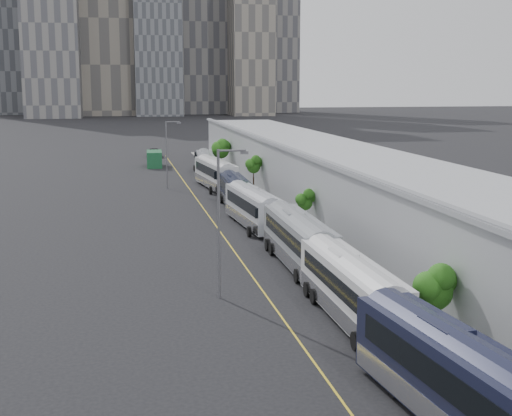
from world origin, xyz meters
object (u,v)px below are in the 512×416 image
object	(u,v)px
bus_4	(253,211)
bus_7	(205,165)
street_lamp_far	(168,150)
bus_5	(236,194)
bus_2	(351,293)
shipping_container	(154,159)
bus_1	(462,392)
suv	(154,153)
bus_3	(299,244)
street_lamp_near	(221,214)
bus_6	(216,176)

from	to	relation	value
bus_4	bus_7	distance (m)	41.62
street_lamp_far	bus_5	bearing A→B (deg)	-68.24
bus_2	shipping_container	distance (m)	82.28
bus_1	shipping_container	world-z (taller)	bus_1
street_lamp_far	suv	xyz separation A→B (m)	(0.43, 42.16, -4.39)
bus_5	street_lamp_far	bearing A→B (deg)	113.36
bus_3	street_lamp_near	bearing A→B (deg)	-133.65
street_lamp_far	bus_6	bearing A→B (deg)	-11.46
bus_7	street_lamp_far	world-z (taller)	street_lamp_far
bus_1	bus_6	bearing A→B (deg)	84.65
bus_7	bus_3	bearing A→B (deg)	-85.38
bus_1	bus_6	xyz separation A→B (m)	(-0.29, 69.07, -0.05)
bus_1	bus_7	distance (m)	84.49
bus_2	bus_5	distance (m)	40.03
bus_3	bus_4	world-z (taller)	bus_3
bus_3	suv	size ratio (longest dim) A/B	2.38
bus_6	street_lamp_near	distance (m)	49.58
street_lamp_near	suv	xyz separation A→B (m)	(0.69, 92.41, -4.82)
bus_1	bus_4	size ratio (longest dim) A/B	1.09
bus_6	shipping_container	size ratio (longest dim) A/B	2.21
bus_7	street_lamp_far	distance (m)	16.12
bus_3	street_lamp_near	xyz separation A→B (m)	(-7.09, -7.32, 3.93)
bus_1	bus_5	bearing A→B (deg)	84.48
bus_4	street_lamp_far	size ratio (longest dim) A/B	1.45
bus_5	bus_6	world-z (taller)	bus_6
bus_6	bus_2	bearing A→B (deg)	-95.39
suv	street_lamp_near	bearing A→B (deg)	-90.02
suv	bus_4	bearing A→B (deg)	-84.80
bus_1	suv	xyz separation A→B (m)	(-6.06, 112.48, -0.93)
bus_3	bus_6	world-z (taller)	bus_3
bus_6	suv	bearing A→B (deg)	91.74
shipping_container	bus_5	bearing A→B (deg)	-77.80
bus_3	bus_7	distance (m)	57.11
bus_3	suv	distance (m)	85.34
bus_5	shipping_container	size ratio (longest dim) A/B	1.96
bus_3	bus_5	xyz separation A→B (m)	(-0.40, 26.83, -0.19)
bus_2	bus_3	xyz separation A→B (m)	(0.20, 13.19, 0.05)
bus_7	bus_6	bearing A→B (deg)	-87.43
bus_6	street_lamp_far	size ratio (longest dim) A/B	1.53
shipping_container	bus_4	bearing A→B (deg)	-79.94
bus_6	street_lamp_near	bearing A→B (deg)	-103.35
suv	shipping_container	bearing A→B (deg)	-92.68
bus_1	street_lamp_near	distance (m)	21.53
suv	bus_7	bearing A→B (deg)	-76.91
bus_1	suv	size ratio (longest dim) A/B	2.48
bus_2	bus_3	distance (m)	13.19
street_lamp_far	suv	world-z (taller)	street_lamp_far
bus_1	suv	distance (m)	112.65
bus_3	bus_6	size ratio (longest dim) A/B	0.99
bus_1	bus_2	size ratio (longest dim) A/B	1.07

